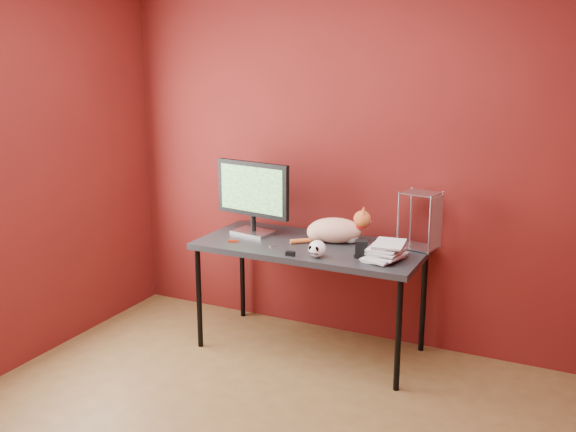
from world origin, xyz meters
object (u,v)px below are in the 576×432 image
at_px(desk, 311,251).
at_px(speaker, 362,250).
at_px(cat, 336,230).
at_px(skull_mug, 317,249).
at_px(monitor, 253,194).
at_px(book_stack, 376,160).

height_order(desk, speaker, speaker).
relative_size(cat, skull_mug, 4.46).
distance_m(skull_mug, speaker, 0.27).
distance_m(monitor, speaker, 0.92).
relative_size(cat, book_stack, 0.40).
height_order(cat, speaker, cat).
distance_m(monitor, cat, 0.63).
distance_m(monitor, skull_mug, 0.73).
height_order(cat, skull_mug, cat).
relative_size(desk, cat, 3.05).
bearing_deg(book_stack, desk, 168.44).
distance_m(desk, monitor, 0.58).
distance_m(desk, skull_mug, 0.31).
bearing_deg(cat, skull_mug, -102.32).
bearing_deg(desk, speaker, -18.42).
height_order(speaker, book_stack, book_stack).
bearing_deg(speaker, cat, 119.38).
xyz_separation_m(skull_mug, speaker, (0.25, 0.12, -0.00)).
xyz_separation_m(desk, skull_mug, (0.15, -0.25, 0.11)).
bearing_deg(monitor, desk, 1.73).
xyz_separation_m(cat, skull_mug, (0.02, -0.36, -0.03)).
bearing_deg(speaker, book_stack, 13.62).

